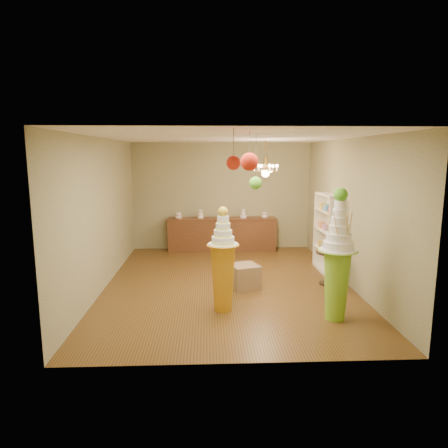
{
  "coord_description": "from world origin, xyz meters",
  "views": [
    {
      "loc": [
        -0.42,
        -8.02,
        2.67
      ],
      "look_at": [
        -0.07,
        0.0,
        1.27
      ],
      "focal_mm": 32.0,
      "sensor_mm": 36.0,
      "label": 1
    }
  ],
  "objects_px": {
    "pedestal_orange": "(223,269)",
    "round_table": "(329,263)",
    "sideboard": "(222,234)",
    "pedestal_green": "(337,268)"
  },
  "relations": [
    {
      "from": "pedestal_orange",
      "to": "round_table",
      "type": "bearing_deg",
      "value": 29.9
    },
    {
      "from": "pedestal_green",
      "to": "pedestal_orange",
      "type": "height_order",
      "value": "pedestal_green"
    },
    {
      "from": "pedestal_orange",
      "to": "sideboard",
      "type": "height_order",
      "value": "pedestal_orange"
    },
    {
      "from": "pedestal_green",
      "to": "round_table",
      "type": "distance_m",
      "value": 1.86
    },
    {
      "from": "pedestal_orange",
      "to": "sideboard",
      "type": "xyz_separation_m",
      "value": [
        0.15,
        4.4,
        -0.26
      ]
    },
    {
      "from": "pedestal_orange",
      "to": "round_table",
      "type": "xyz_separation_m",
      "value": [
        2.25,
        1.29,
        -0.28
      ]
    },
    {
      "from": "round_table",
      "to": "pedestal_orange",
      "type": "bearing_deg",
      "value": -150.1
    },
    {
      "from": "pedestal_green",
      "to": "round_table",
      "type": "height_order",
      "value": "pedestal_green"
    },
    {
      "from": "sideboard",
      "to": "pedestal_orange",
      "type": "bearing_deg",
      "value": -91.96
    },
    {
      "from": "sideboard",
      "to": "round_table",
      "type": "bearing_deg",
      "value": -55.92
    }
  ]
}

